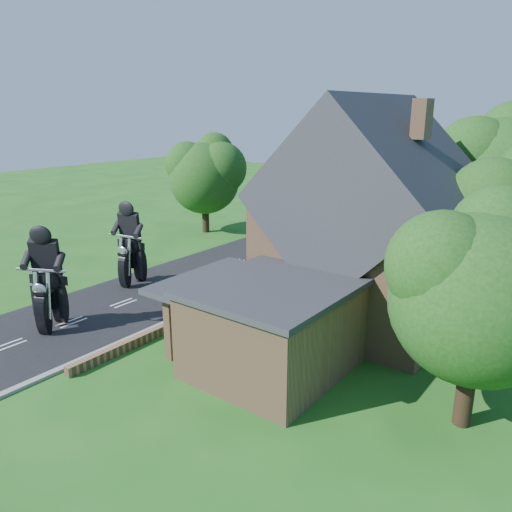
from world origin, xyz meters
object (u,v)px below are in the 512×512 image
Objects in this scene: garden_wall at (249,290)px; annex at (270,325)px; house at (369,228)px; motorcycle_lead at (53,314)px; motorcycle_follow at (133,272)px.

annex reaches higher than garden_wall.
house is (6.19, 1.00, 4.14)m from garden_wall.
house is 7.30m from annex.
garden_wall is at bearing -170.83° from house.
motorcycle_lead reaches higher than garden_wall.
garden_wall is 14.15× the size of motorcycle_lead.
annex is (5.57, -5.80, 1.57)m from garden_wall.
motorcycle_lead is at bearing 95.75° from motorcycle_follow.
garden_wall is 8.19m from annex.
annex is at bearing 169.39° from motorcycle_lead.
annex is 4.56× the size of motorcycle_follow.
annex is 12.16m from motorcycle_follow.
garden_wall is 6.80m from motorcycle_follow.
motorcycle_lead is (-4.31, -8.88, 0.52)m from garden_wall.
house is 6.59× the size of motorcycle_lead.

